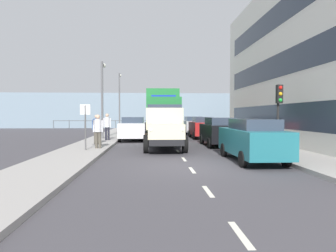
% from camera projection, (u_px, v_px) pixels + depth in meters
% --- Properties ---
extents(ground_plane, '(80.00, 80.00, 0.00)m').
position_uv_depth(ground_plane, '(171.00, 143.00, 20.24)').
color(ground_plane, '#423F44').
extents(sidewalk_left, '(2.48, 39.88, 0.15)m').
position_uv_depth(sidewalk_left, '(242.00, 141.00, 20.52)').
color(sidewalk_left, '#9E9993').
rests_on(sidewalk_left, ground_plane).
extents(sidewalk_right, '(2.48, 39.88, 0.15)m').
position_uv_depth(sidewalk_right, '(99.00, 142.00, 19.95)').
color(sidewalk_right, '#9E9993').
rests_on(sidewalk_right, ground_plane).
extents(road_centreline_markings, '(0.12, 34.60, 0.01)m').
position_uv_depth(road_centreline_markings, '(173.00, 144.00, 19.01)').
color(road_centreline_markings, silver).
rests_on(road_centreline_markings, ground_plane).
extents(building_terrace, '(7.56, 20.29, 10.37)m').
position_uv_depth(building_terrace, '(334.00, 61.00, 18.37)').
color(building_terrace, silver).
rests_on(building_terrace, ground_plane).
extents(sea_horizon, '(80.00, 0.80, 5.00)m').
position_uv_depth(sea_horizon, '(160.00, 111.00, 43.03)').
color(sea_horizon, gray).
rests_on(sea_horizon, ground_plane).
extents(seawall_railing, '(28.08, 0.08, 1.20)m').
position_uv_depth(seawall_railing, '(161.00, 122.00, 39.50)').
color(seawall_railing, '#4C5156').
rests_on(seawall_railing, ground_plane).
extents(truck_vintage_cream, '(2.17, 5.64, 2.43)m').
position_uv_depth(truck_vintage_cream, '(164.00, 128.00, 16.01)').
color(truck_vintage_cream, black).
rests_on(truck_vintage_cream, ground_plane).
extents(lorry_cargo_green, '(2.58, 8.20, 3.87)m').
position_uv_depth(lorry_cargo_green, '(162.00, 113.00, 24.21)').
color(lorry_cargo_green, '#1E7033').
rests_on(lorry_cargo_green, ground_plane).
extents(car_teal_kerbside_near, '(1.78, 4.47, 1.72)m').
position_uv_depth(car_teal_kerbside_near, '(252.00, 139.00, 12.07)').
color(car_teal_kerbside_near, '#1E6670').
rests_on(car_teal_kerbside_near, ground_plane).
extents(car_black_kerbside_1, '(1.78, 4.02, 1.72)m').
position_uv_depth(car_black_kerbside_1, '(219.00, 131.00, 17.94)').
color(car_black_kerbside_1, black).
rests_on(car_black_kerbside_1, ground_plane).
extents(car_red_kerbside_2, '(1.76, 3.84, 1.72)m').
position_uv_depth(car_red_kerbside_2, '(202.00, 127.00, 23.82)').
color(car_red_kerbside_2, '#B21E1E').
rests_on(car_red_kerbside_2, ground_plane).
extents(car_silver_kerbside_3, '(1.84, 4.11, 1.72)m').
position_uv_depth(car_silver_kerbside_3, '(193.00, 125.00, 28.96)').
color(car_silver_kerbside_3, '#B7BABF').
rests_on(car_silver_kerbside_3, ground_plane).
extents(car_white_oppositeside_0, '(1.91, 4.14, 1.72)m').
position_uv_depth(car_white_oppositeside_0, '(133.00, 128.00, 21.82)').
color(car_white_oppositeside_0, white).
rests_on(car_white_oppositeside_0, ground_plane).
extents(pedestrian_couple_a, '(0.53, 0.34, 1.75)m').
position_uv_depth(pedestrian_couple_a, '(98.00, 128.00, 15.49)').
color(pedestrian_couple_a, '#4C473D').
rests_on(pedestrian_couple_a, sidewalk_right).
extents(pedestrian_strolling, '(0.53, 0.34, 1.74)m').
position_uv_depth(pedestrian_strolling, '(97.00, 127.00, 17.85)').
color(pedestrian_strolling, '#4C473D').
rests_on(pedestrian_strolling, sidewalk_right).
extents(pedestrian_near_railing, '(0.53, 0.34, 1.83)m').
position_uv_depth(pedestrian_near_railing, '(107.00, 124.00, 20.48)').
color(pedestrian_near_railing, black).
rests_on(pedestrian_near_railing, sidewalk_right).
extents(traffic_light_near, '(0.28, 0.41, 3.20)m').
position_uv_depth(traffic_light_near, '(279.00, 103.00, 14.58)').
color(traffic_light_near, black).
rests_on(traffic_light_near, sidewalk_left).
extents(lamp_post_promenade, '(0.32, 1.14, 5.64)m').
position_uv_depth(lamp_post_promenade, '(103.00, 92.00, 21.99)').
color(lamp_post_promenade, '#59595B').
rests_on(lamp_post_promenade, sidewalk_right).
extents(lamp_post_far, '(0.32, 1.14, 6.46)m').
position_uv_depth(lamp_post_far, '(120.00, 96.00, 33.90)').
color(lamp_post_far, '#59595B').
rests_on(lamp_post_far, sidewalk_right).
extents(street_sign, '(0.50, 0.07, 2.25)m').
position_uv_depth(street_sign, '(85.00, 119.00, 14.69)').
color(street_sign, '#4C4C4C').
rests_on(street_sign, sidewalk_right).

